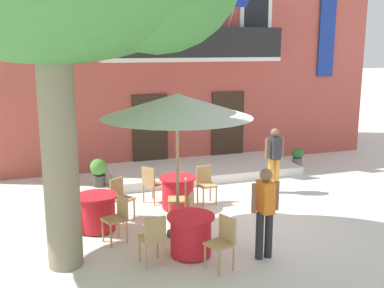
# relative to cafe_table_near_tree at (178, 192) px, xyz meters

# --- Properties ---
(ground_plane) EXTENTS (120.00, 120.00, 0.00)m
(ground_plane) POSITION_rel_cafe_table_near_tree_xyz_m (1.10, -1.18, -0.39)
(ground_plane) COLOR silver
(building_facade) EXTENTS (13.00, 5.09, 7.50)m
(building_facade) POSITION_rel_cafe_table_near_tree_xyz_m (1.59, 5.81, 3.36)
(building_facade) COLOR #B24C42
(building_facade) RESTS_ON ground
(entrance_step_platform) EXTENTS (5.48, 2.34, 0.25)m
(entrance_step_platform) POSITION_rel_cafe_table_near_tree_xyz_m (1.59, 2.65, -0.27)
(entrance_step_platform) COLOR silver
(entrance_step_platform) RESTS_ON ground
(cafe_table_near_tree) EXTENTS (0.86, 0.86, 0.76)m
(cafe_table_near_tree) POSITION_rel_cafe_table_near_tree_xyz_m (0.00, 0.00, 0.00)
(cafe_table_near_tree) COLOR red
(cafe_table_near_tree) RESTS_ON ground
(cafe_chair_near_tree_0) EXTENTS (0.43, 0.43, 0.91)m
(cafe_chair_near_tree_0) POSITION_rel_cafe_table_near_tree_xyz_m (0.74, 0.13, 0.14)
(cafe_chair_near_tree_0) COLOR tan
(cafe_chair_near_tree_0) RESTS_ON ground
(cafe_chair_near_tree_1) EXTENTS (0.56, 0.56, 0.91)m
(cafe_chair_near_tree_1) POSITION_rel_cafe_table_near_tree_xyz_m (-0.50, 0.57, 0.14)
(cafe_chair_near_tree_1) COLOR tan
(cafe_chair_near_tree_1) RESTS_ON ground
(cafe_chair_near_tree_2) EXTENTS (0.50, 0.50, 0.91)m
(cafe_chair_near_tree_2) POSITION_rel_cafe_table_near_tree_xyz_m (-0.16, -0.74, 0.14)
(cafe_chair_near_tree_2) COLOR tan
(cafe_chair_near_tree_2) RESTS_ON ground
(cafe_table_middle) EXTENTS (0.86, 0.86, 0.76)m
(cafe_table_middle) POSITION_rel_cafe_table_near_tree_xyz_m (-0.52, -2.45, 0.00)
(cafe_table_middle) COLOR red
(cafe_table_middle) RESTS_ON ground
(cafe_chair_middle_0) EXTENTS (0.44, 0.44, 0.91)m
(cafe_chair_middle_0) POSITION_rel_cafe_table_near_tree_xyz_m (-1.26, -2.61, 0.14)
(cafe_chair_middle_0) COLOR tan
(cafe_chair_middle_0) RESTS_ON ground
(cafe_chair_middle_1) EXTENTS (0.52, 0.52, 0.91)m
(cafe_chair_middle_1) POSITION_rel_cafe_table_near_tree_xyz_m (-0.18, -3.12, 0.14)
(cafe_chair_middle_1) COLOR tan
(cafe_chair_middle_1) RESTS_ON ground
(cafe_chair_middle_2) EXTENTS (0.55, 0.55, 0.91)m
(cafe_chair_middle_2) POSITION_rel_cafe_table_near_tree_xyz_m (-0.18, -1.78, 0.14)
(cafe_chair_middle_2) COLOR tan
(cafe_chair_middle_2) RESTS_ON ground
(cafe_table_front) EXTENTS (0.86, 0.86, 0.76)m
(cafe_table_front) POSITION_rel_cafe_table_near_tree_xyz_m (-1.96, -0.73, 0.00)
(cafe_table_front) COLOR red
(cafe_table_front) RESTS_ON ground
(cafe_chair_front_0) EXTENTS (0.56, 0.56, 0.91)m
(cafe_chair_front_0) POSITION_rel_cafe_table_near_tree_xyz_m (-1.39, -0.24, 0.14)
(cafe_chair_front_0) COLOR tan
(cafe_chair_front_0) RESTS_ON ground
(cafe_chair_front_1) EXTENTS (0.49, 0.49, 0.91)m
(cafe_chair_front_1) POSITION_rel_cafe_table_near_tree_xyz_m (-2.71, -0.62, 0.14)
(cafe_chair_front_1) COLOR tan
(cafe_chair_front_1) RESTS_ON ground
(cafe_chair_front_2) EXTENTS (0.51, 0.51, 0.91)m
(cafe_chair_front_2) POSITION_rel_cafe_table_near_tree_xyz_m (-1.65, -1.42, 0.14)
(cafe_chair_front_2) COLOR tan
(cafe_chair_front_2) RESTS_ON ground
(cafe_umbrella) EXTENTS (2.90, 2.90, 2.85)m
(cafe_umbrella) POSITION_rel_cafe_table_near_tree_xyz_m (-0.48, -1.52, 2.22)
(cafe_umbrella) COLOR #997A56
(cafe_umbrella) RESTS_ON ground
(ground_planter_left) EXTENTS (0.46, 0.46, 0.77)m
(ground_planter_left) POSITION_rel_cafe_table_near_tree_xyz_m (-1.50, 2.39, 0.04)
(ground_planter_left) COLOR #47423D
(ground_planter_left) RESTS_ON ground
(ground_planter_right) EXTENTS (0.39, 0.39, 0.60)m
(ground_planter_right) POSITION_rel_cafe_table_near_tree_xyz_m (4.68, 2.40, -0.05)
(ground_planter_right) COLOR slate
(ground_planter_right) RESTS_ON ground
(pedestrian_near_entrance) EXTENTS (0.53, 0.35, 1.70)m
(pedestrian_near_entrance) POSITION_rel_cafe_table_near_tree_xyz_m (2.69, 0.33, 0.57)
(pedestrian_near_entrance) COLOR gold
(pedestrian_near_entrance) RESTS_ON ground
(pedestrian_mid_plaza) EXTENTS (0.53, 0.35, 1.65)m
(pedestrian_mid_plaza) POSITION_rel_cafe_table_near_tree_xyz_m (0.68, -2.98, 0.54)
(pedestrian_mid_plaza) COLOR #232328
(pedestrian_mid_plaza) RESTS_ON ground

